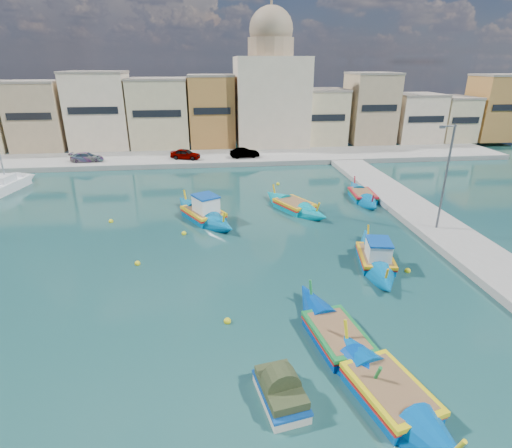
{
  "coord_description": "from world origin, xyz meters",
  "views": [
    {
      "loc": [
        1.04,
        -19.62,
        11.9
      ],
      "look_at": [
        4.0,
        6.0,
        1.4
      ],
      "focal_mm": 28.0,
      "sensor_mm": 36.0,
      "label": 1
    }
  ],
  "objects_px": {
    "quay_street_lamp": "(445,177)",
    "yacht_north": "(15,182)",
    "luzzu_cyan_south": "(389,395)",
    "tender_near": "(281,392)",
    "luzzu_turquoise_cabin": "(375,259)",
    "luzzu_cyan_mid": "(362,196)",
    "luzzu_green": "(294,207)",
    "luzzu_blue_cabin": "(204,214)",
    "luzzu_blue_south": "(337,338)",
    "church_block": "(270,88)"
  },
  "relations": [
    {
      "from": "luzzu_blue_south",
      "to": "luzzu_cyan_south",
      "type": "height_order",
      "value": "luzzu_cyan_south"
    },
    {
      "from": "yacht_north",
      "to": "church_block",
      "type": "bearing_deg",
      "value": 30.87
    },
    {
      "from": "church_block",
      "to": "luzzu_blue_south",
      "type": "height_order",
      "value": "church_block"
    },
    {
      "from": "luzzu_cyan_mid",
      "to": "luzzu_green",
      "type": "bearing_deg",
      "value": -162.66
    },
    {
      "from": "luzzu_turquoise_cabin",
      "to": "luzzu_blue_cabin",
      "type": "distance_m",
      "value": 14.17
    },
    {
      "from": "luzzu_cyan_mid",
      "to": "luzzu_green",
      "type": "distance_m",
      "value": 7.27
    },
    {
      "from": "luzzu_turquoise_cabin",
      "to": "luzzu_cyan_south",
      "type": "bearing_deg",
      "value": -109.52
    },
    {
      "from": "luzzu_cyan_south",
      "to": "tender_near",
      "type": "bearing_deg",
      "value": 173.31
    },
    {
      "from": "quay_street_lamp",
      "to": "luzzu_blue_cabin",
      "type": "bearing_deg",
      "value": 163.77
    },
    {
      "from": "quay_street_lamp",
      "to": "luzzu_blue_south",
      "type": "relative_size",
      "value": 0.88
    },
    {
      "from": "luzzu_green",
      "to": "luzzu_cyan_south",
      "type": "xyz_separation_m",
      "value": [
        -0.72,
        -21.15,
        0.0
      ]
    },
    {
      "from": "luzzu_blue_south",
      "to": "yacht_north",
      "type": "height_order",
      "value": "yacht_north"
    },
    {
      "from": "church_block",
      "to": "luzzu_green",
      "type": "height_order",
      "value": "church_block"
    },
    {
      "from": "church_block",
      "to": "luzzu_turquoise_cabin",
      "type": "height_order",
      "value": "church_block"
    },
    {
      "from": "luzzu_cyan_south",
      "to": "luzzu_turquoise_cabin",
      "type": "bearing_deg",
      "value": 70.48
    },
    {
      "from": "luzzu_blue_cabin",
      "to": "luzzu_cyan_mid",
      "type": "distance_m",
      "value": 15.12
    },
    {
      "from": "luzzu_cyan_mid",
      "to": "luzzu_blue_south",
      "type": "relative_size",
      "value": 0.91
    },
    {
      "from": "quay_street_lamp",
      "to": "luzzu_blue_south",
      "type": "height_order",
      "value": "quay_street_lamp"
    },
    {
      "from": "quay_street_lamp",
      "to": "yacht_north",
      "type": "bearing_deg",
      "value": 155.52
    },
    {
      "from": "luzzu_cyan_mid",
      "to": "luzzu_green",
      "type": "relative_size",
      "value": 0.98
    },
    {
      "from": "church_block",
      "to": "luzzu_blue_south",
      "type": "distance_m",
      "value": 46.2
    },
    {
      "from": "tender_near",
      "to": "yacht_north",
      "type": "relative_size",
      "value": 0.28
    },
    {
      "from": "quay_street_lamp",
      "to": "luzzu_blue_south",
      "type": "distance_m",
      "value": 16.33
    },
    {
      "from": "luzzu_turquoise_cabin",
      "to": "yacht_north",
      "type": "xyz_separation_m",
      "value": [
        -30.2,
        20.75,
        0.07
      ]
    },
    {
      "from": "church_block",
      "to": "luzzu_cyan_south",
      "type": "height_order",
      "value": "church_block"
    },
    {
      "from": "luzzu_blue_cabin",
      "to": "tender_near",
      "type": "height_order",
      "value": "luzzu_blue_cabin"
    },
    {
      "from": "luzzu_cyan_mid",
      "to": "luzzu_green",
      "type": "height_order",
      "value": "luzzu_green"
    },
    {
      "from": "luzzu_blue_cabin",
      "to": "yacht_north",
      "type": "height_order",
      "value": "yacht_north"
    },
    {
      "from": "church_block",
      "to": "luzzu_blue_cabin",
      "type": "distance_m",
      "value": 31.62
    },
    {
      "from": "quay_street_lamp",
      "to": "church_block",
      "type": "bearing_deg",
      "value": 102.35
    },
    {
      "from": "luzzu_green",
      "to": "luzzu_cyan_south",
      "type": "bearing_deg",
      "value": -91.95
    },
    {
      "from": "luzzu_blue_cabin",
      "to": "luzzu_blue_south",
      "type": "xyz_separation_m",
      "value": [
        6.13,
        -16.33,
        -0.13
      ]
    },
    {
      "from": "luzzu_blue_cabin",
      "to": "luzzu_cyan_south",
      "type": "bearing_deg",
      "value": -70.41
    },
    {
      "from": "luzzu_blue_south",
      "to": "yacht_north",
      "type": "relative_size",
      "value": 0.88
    },
    {
      "from": "luzzu_green",
      "to": "luzzu_blue_south",
      "type": "height_order",
      "value": "luzzu_green"
    },
    {
      "from": "luzzu_turquoise_cabin",
      "to": "yacht_north",
      "type": "height_order",
      "value": "yacht_north"
    },
    {
      "from": "luzzu_turquoise_cabin",
      "to": "luzzu_green",
      "type": "relative_size",
      "value": 1.06
    },
    {
      "from": "quay_street_lamp",
      "to": "luzzu_blue_cabin",
      "type": "height_order",
      "value": "quay_street_lamp"
    },
    {
      "from": "quay_street_lamp",
      "to": "luzzu_blue_cabin",
      "type": "xyz_separation_m",
      "value": [
        -17.16,
        4.99,
        -3.94
      ]
    },
    {
      "from": "luzzu_blue_cabin",
      "to": "church_block",
      "type": "bearing_deg",
      "value": 71.49
    },
    {
      "from": "church_block",
      "to": "luzzu_blue_south",
      "type": "relative_size",
      "value": 2.09
    },
    {
      "from": "yacht_north",
      "to": "luzzu_blue_cabin",
      "type": "bearing_deg",
      "value": -31.01
    },
    {
      "from": "quay_street_lamp",
      "to": "luzzu_cyan_south",
      "type": "height_order",
      "value": "quay_street_lamp"
    },
    {
      "from": "quay_street_lamp",
      "to": "luzzu_green",
      "type": "distance_m",
      "value": 12.02
    },
    {
      "from": "luzzu_blue_south",
      "to": "yacht_north",
      "type": "xyz_separation_m",
      "value": [
        -25.48,
        27.96,
        0.14
      ]
    },
    {
      "from": "luzzu_blue_cabin",
      "to": "luzzu_green",
      "type": "xyz_separation_m",
      "value": [
        7.77,
        1.34,
        -0.12
      ]
    },
    {
      "from": "tender_near",
      "to": "luzzu_blue_cabin",
      "type": "bearing_deg",
      "value": 98.78
    },
    {
      "from": "quay_street_lamp",
      "to": "luzzu_cyan_mid",
      "type": "height_order",
      "value": "quay_street_lamp"
    },
    {
      "from": "tender_near",
      "to": "luzzu_blue_south",
      "type": "bearing_deg",
      "value": 43.74
    },
    {
      "from": "quay_street_lamp",
      "to": "luzzu_blue_cabin",
      "type": "relative_size",
      "value": 0.87
    }
  ]
}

